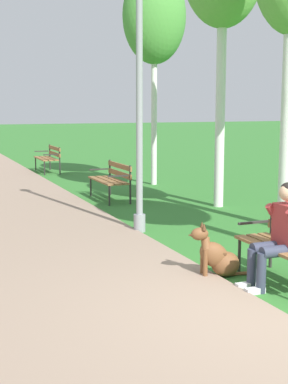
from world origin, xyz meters
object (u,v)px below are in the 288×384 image
(park_bench_mid, at_px, (112,177))
(birch_tree_fourth, at_px, (154,17))
(person_seated_on_near_bench, at_px, (280,231))
(lamp_post_near, at_px, (139,89))
(park_bench_far, at_px, (49,156))
(dog_brown, at_px, (218,257))

(park_bench_mid, bearing_deg, birch_tree_fourth, 46.24)
(person_seated_on_near_bench, height_order, lamp_post_near, lamp_post_near)
(park_bench_far, relative_size, person_seated_on_near_bench, 1.20)
(dog_brown, xyz_separation_m, lamp_post_near, (0.03, 2.74, 2.13))
(park_bench_far, distance_m, birch_tree_fourth, 5.81)
(park_bench_mid, bearing_deg, person_seated_on_near_bench, -91.61)
(person_seated_on_near_bench, distance_m, birch_tree_fourth, 9.56)
(dog_brown, bearing_deg, birch_tree_fourth, 72.45)
(birch_tree_fourth, bearing_deg, dog_brown, -107.55)
(park_bench_far, height_order, dog_brown, park_bench_far)
(park_bench_mid, relative_size, dog_brown, 1.82)
(park_bench_mid, bearing_deg, dog_brown, -96.23)
(park_bench_mid, bearing_deg, park_bench_far, 91.59)
(park_bench_mid, height_order, park_bench_far, same)
(park_bench_mid, height_order, dog_brown, park_bench_mid)
(park_bench_mid, distance_m, lamp_post_near, 3.82)
(park_bench_far, relative_size, lamp_post_near, 0.32)
(park_bench_far, distance_m, lamp_post_near, 9.25)
(park_bench_mid, distance_m, park_bench_far, 5.77)
(park_bench_far, bearing_deg, dog_brown, -92.41)
(park_bench_far, distance_m, dog_brown, 11.79)
(park_bench_far, xyz_separation_m, person_seated_on_near_bench, (-0.03, -12.41, 0.17))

